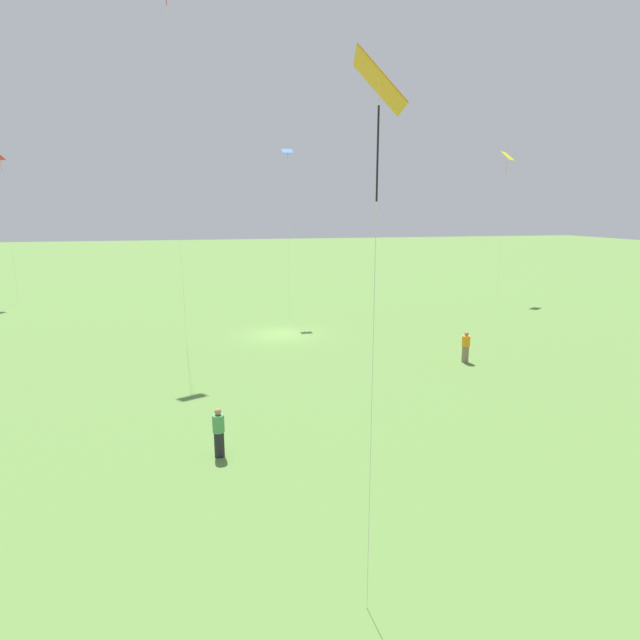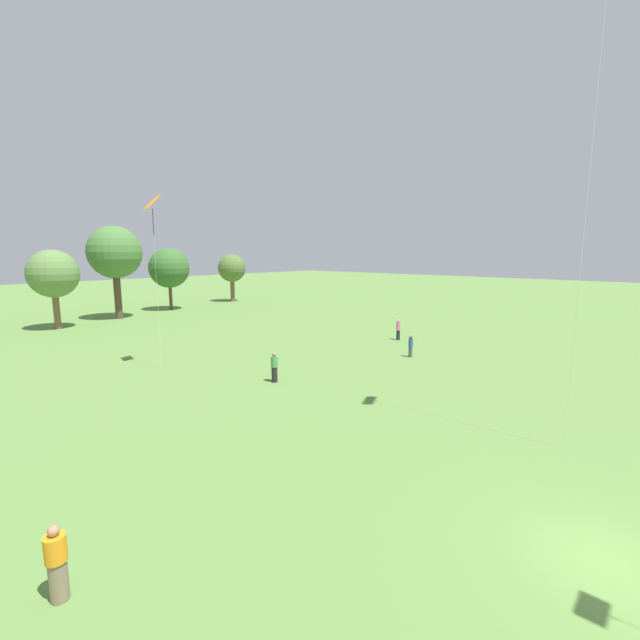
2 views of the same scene
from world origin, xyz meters
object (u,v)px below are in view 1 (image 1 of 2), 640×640
at_px(person_3, 219,433).
at_px(kite_1, 379,100).
at_px(kite_0, 287,160).
at_px(kite_5, 507,160).
at_px(person_1, 466,347).
at_px(kite_2, 1,166).

bearing_deg(person_3, kite_1, 44.23).
bearing_deg(kite_0, kite_5, 56.12).
height_order(person_1, person_3, person_3).
xyz_separation_m(kite_0, kite_1, (3.36, 30.06, -1.85)).
distance_m(person_1, person_3, 16.18).
bearing_deg(kite_2, kite_1, -159.89).
bearing_deg(kite_1, kite_5, 23.32).
relative_size(kite_0, kite_2, 0.97).
bearing_deg(kite_0, kite_2, -163.87).
relative_size(person_1, person_3, 0.99).
bearing_deg(kite_2, person_1, -135.93).
distance_m(kite_0, kite_5, 21.86).
xyz_separation_m(person_3, kite_0, (-6.24, -22.37, 11.26)).
xyz_separation_m(person_3, kite_1, (-2.88, 7.69, 9.41)).
relative_size(person_1, kite_5, 0.13).
relative_size(kite_0, kite_5, 0.94).
height_order(kite_2, kite_5, kite_5).
distance_m(person_3, kite_1, 12.49).
distance_m(kite_1, kite_5, 42.54).
distance_m(person_1, kite_2, 43.00).
height_order(person_1, kite_0, kite_0).
height_order(kite_0, kite_1, kite_0).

